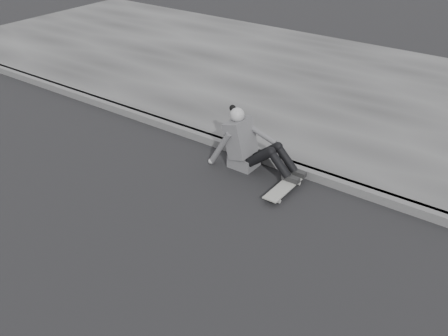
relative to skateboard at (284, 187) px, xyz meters
The scene contains 2 objects.
skateboard is the anchor object (origin of this frame).
seated_woman 0.83m from the skateboard, 161.47° to the left, with size 1.38×0.46×0.88m.
Camera 1 is at (0.58, -2.82, 3.58)m, focal length 40.00 mm.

